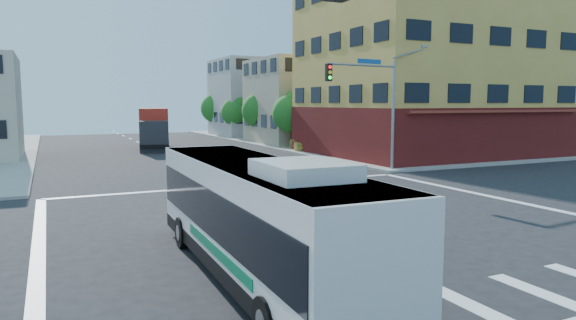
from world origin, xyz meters
name	(u,v)px	position (x,y,z in m)	size (l,w,h in m)	color
ground	(329,223)	(0.00, 0.00, 0.00)	(120.00, 120.00, 0.00)	black
sidewalk_ne	(432,137)	(35.00, 35.00, 0.07)	(50.00, 50.00, 0.15)	gray
corner_building_ne	(428,84)	(19.99, 18.48, 5.89)	(18.10, 15.44, 14.00)	gold
building_east_near	(310,101)	(16.98, 33.98, 4.51)	(12.06, 10.06, 9.00)	tan
building_east_far	(262,98)	(16.98, 47.98, 5.01)	(12.06, 10.06, 10.00)	#9E9E99
signal_mast_ne	(372,93)	(9.08, 10.62, 4.98)	(7.91, 1.13, 8.07)	gray
signal_mast_sw	(43,33)	(-9.08, -10.64, 4.98)	(7.91, 1.01, 8.07)	gray
street_tree_a	(292,111)	(11.90, 27.92, 3.59)	(3.60, 3.60, 5.53)	#322012
street_tree_b	(260,108)	(11.90, 35.92, 3.75)	(3.80, 3.80, 5.79)	#322012
street_tree_c	(236,110)	(11.90, 43.92, 3.46)	(3.40, 3.40, 5.29)	#322012
street_tree_d	(216,106)	(11.90, 51.92, 3.88)	(4.00, 4.00, 6.03)	#322012
transit_bus	(256,217)	(-4.54, -4.38, 1.57)	(2.59, 10.89, 3.21)	black
box_truck	(154,129)	(0.00, 33.20, 1.86)	(4.00, 8.83, 3.84)	#242429
parked_car	(302,142)	(11.88, 25.86, 0.77)	(1.83, 4.54, 1.55)	#E1D759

